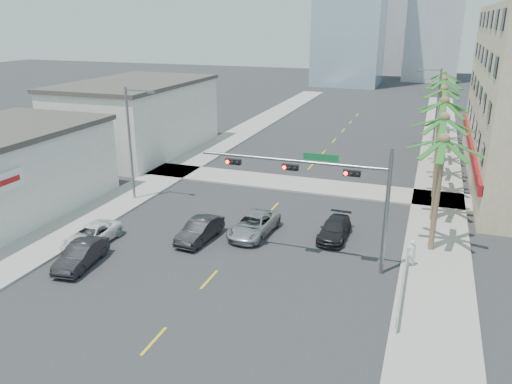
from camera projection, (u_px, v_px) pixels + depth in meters
ground at (175, 318)px, 24.40m from camera, size 260.00×260.00×0.00m
sidewalk_right at (438, 208)px, 38.38m from camera, size 4.00×120.00×0.15m
sidewalk_left at (163, 177)px, 45.97m from camera, size 4.00×120.00×0.15m
sidewalk_cross at (294, 184)px, 43.96m from camera, size 80.00×4.00×0.15m
building_left_far at (137, 118)px, 54.31m from camera, size 11.00×18.00×7.20m
traffic_signal_mast at (330, 184)px, 27.99m from camera, size 11.12×0.54×7.20m
palm_tree_0 at (444, 141)px, 29.09m from camera, size 4.80×4.80×7.80m
palm_tree_1 at (444, 119)px, 33.60m from camera, size 4.80×4.80×8.16m
palm_tree_2 at (445, 103)px, 38.12m from camera, size 4.80×4.80×8.52m
palm_tree_3 at (444, 102)px, 42.98m from camera, size 4.80×4.80×7.80m
palm_tree_4 at (444, 90)px, 47.49m from camera, size 4.80×4.80×8.16m
palm_tree_5 at (444, 80)px, 52.01m from camera, size 4.80×4.80×8.52m
palm_tree_6 at (444, 82)px, 56.86m from camera, size 4.80×4.80×7.80m
palm_tree_7 at (444, 74)px, 61.38m from camera, size 4.80×4.80×8.16m
streetlight_left at (132, 139)px, 38.68m from camera, size 2.55×0.25×9.00m
streetlight_right at (435, 106)px, 53.09m from camera, size 2.55×0.25×9.00m
guardrail at (403, 283)px, 26.26m from camera, size 0.08×8.08×1.00m
car_parked_mid at (81, 255)px, 29.33m from camera, size 1.98×4.37×1.39m
car_parked_far at (91, 235)px, 32.15m from camera, size 2.17×4.58×1.26m
car_lane_left at (200, 230)px, 32.76m from camera, size 1.84×4.40×1.41m
car_lane_center at (254, 225)px, 33.64m from camera, size 2.64×5.17×1.40m
car_lane_right at (334, 229)px, 33.12m from camera, size 1.81×4.31×1.24m
pedestrian at (411, 253)px, 28.96m from camera, size 0.70×0.59×1.64m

